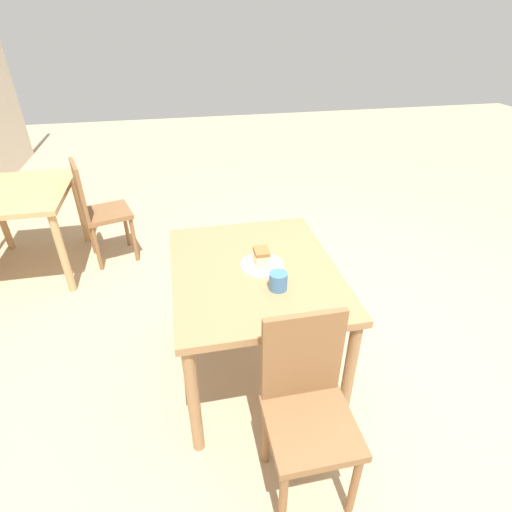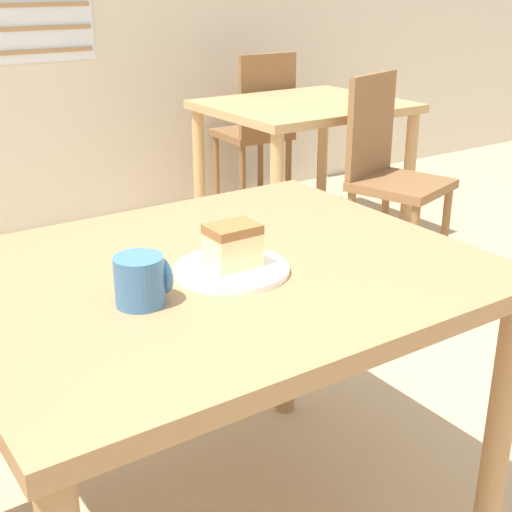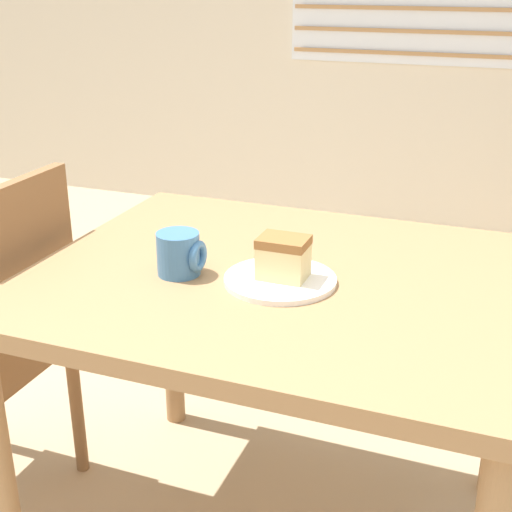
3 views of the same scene
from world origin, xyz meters
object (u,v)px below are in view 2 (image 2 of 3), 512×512
at_px(chair_far_opposite, 258,127).
at_px(plate, 232,269).
at_px(chair_far_corner, 389,171).
at_px(dining_table_far, 304,125).
at_px(coffee_mug, 142,280).
at_px(dining_table_near, 215,309).
at_px(cake_slice, 233,245).

relative_size(chair_far_opposite, plate, 3.86).
distance_m(chair_far_corner, plate, 1.89).
xyz_separation_m(dining_table_far, chair_far_corner, (0.04, -0.58, -0.12)).
relative_size(chair_far_corner, chair_far_opposite, 1.00).
distance_m(dining_table_far, coffee_mug, 2.42).
relative_size(dining_table_near, plate, 4.55).
height_order(dining_table_near, coffee_mug, coffee_mug).
distance_m(dining_table_near, dining_table_far, 2.21).
distance_m(plate, coffee_mug, 0.22).
height_order(dining_table_far, chair_far_corner, chair_far_corner).
xyz_separation_m(dining_table_near, coffee_mug, (-0.20, -0.08, 0.15)).
xyz_separation_m(dining_table_near, cake_slice, (0.02, -0.04, 0.15)).
relative_size(chair_far_opposite, coffee_mug, 9.07).
relative_size(dining_table_near, cake_slice, 10.58).
bearing_deg(chair_far_corner, dining_table_near, -162.57).
relative_size(plate, coffee_mug, 2.35).
height_order(dining_table_far, plate, plate).
bearing_deg(plate, dining_table_near, 105.97).
xyz_separation_m(dining_table_far, cake_slice, (-1.48, -1.67, 0.19)).
bearing_deg(cake_slice, chair_far_corner, 35.70).
xyz_separation_m(chair_far_opposite, cake_slice, (-1.60, -2.25, 0.31)).
bearing_deg(chair_far_corner, chair_far_opposite, 69.34).
distance_m(dining_table_near, coffee_mug, 0.26).
xyz_separation_m(dining_table_far, coffee_mug, (-1.70, -1.71, 0.18)).
relative_size(dining_table_far, cake_slice, 9.14).
distance_m(chair_far_opposite, plate, 2.77).
distance_m(dining_table_far, chair_far_opposite, 0.60).
height_order(dining_table_near, chair_far_corner, chair_far_corner).
relative_size(dining_table_near, dining_table_far, 1.16).
distance_m(chair_far_corner, coffee_mug, 2.09).
height_order(dining_table_far, cake_slice, cake_slice).
distance_m(dining_table_far, plate, 2.24).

